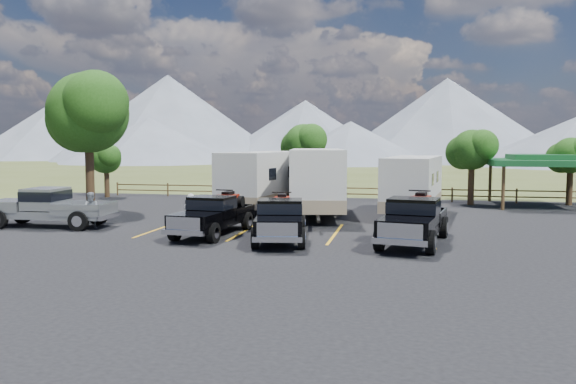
% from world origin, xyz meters
% --- Properties ---
extents(ground, '(320.00, 320.00, 0.00)m').
position_xyz_m(ground, '(0.00, 0.00, 0.00)').
color(ground, '#4C5724').
rests_on(ground, ground).
extents(asphalt_lot, '(44.00, 34.00, 0.04)m').
position_xyz_m(asphalt_lot, '(0.00, 3.00, 0.02)').
color(asphalt_lot, black).
rests_on(asphalt_lot, ground).
extents(stall_lines, '(12.12, 5.50, 0.01)m').
position_xyz_m(stall_lines, '(0.00, 4.00, 0.04)').
color(stall_lines, gold).
rests_on(stall_lines, asphalt_lot).
extents(tree_big_nw, '(5.54, 5.18, 7.84)m').
position_xyz_m(tree_big_nw, '(-12.55, 9.03, 5.60)').
color(tree_big_nw, '#311E13').
rests_on(tree_big_nw, ground).
extents(tree_ne_a, '(3.11, 2.92, 4.76)m').
position_xyz_m(tree_ne_a, '(8.97, 17.01, 3.48)').
color(tree_ne_a, '#311E13').
rests_on(tree_ne_a, ground).
extents(tree_ne_b, '(2.77, 2.59, 4.27)m').
position_xyz_m(tree_ne_b, '(14.98, 18.01, 3.13)').
color(tree_ne_b, '#311E13').
rests_on(tree_ne_b, ground).
extents(tree_north, '(3.46, 3.24, 5.25)m').
position_xyz_m(tree_north, '(-2.03, 19.02, 3.83)').
color(tree_north, '#311E13').
rests_on(tree_north, ground).
extents(tree_nw_small, '(2.59, 2.43, 3.85)m').
position_xyz_m(tree_nw_small, '(-16.02, 17.01, 2.78)').
color(tree_nw_small, '#311E13').
rests_on(tree_nw_small, ground).
extents(rail_fence, '(36.12, 0.12, 1.00)m').
position_xyz_m(rail_fence, '(2.00, 18.50, 0.61)').
color(rail_fence, brown).
rests_on(rail_fence, ground).
extents(pavilion, '(6.20, 6.20, 3.22)m').
position_xyz_m(pavilion, '(13.00, 17.00, 2.79)').
color(pavilion, brown).
rests_on(pavilion, ground).
extents(mountain_range, '(209.00, 71.00, 20.00)m').
position_xyz_m(mountain_range, '(-7.63, 105.98, 7.87)').
color(mountain_range, slate).
rests_on(mountain_range, ground).
extents(rig_left, '(2.38, 5.66, 1.84)m').
position_xyz_m(rig_left, '(-3.02, 2.78, 0.93)').
color(rig_left, black).
rests_on(rig_left, asphalt_lot).
extents(rig_center, '(2.69, 5.77, 1.85)m').
position_xyz_m(rig_center, '(0.04, 2.00, 0.93)').
color(rig_center, black).
rests_on(rig_center, asphalt_lot).
extents(rig_right, '(2.92, 6.19, 1.99)m').
position_xyz_m(rig_right, '(5.26, 2.33, 1.00)').
color(rig_right, black).
rests_on(rig_right, asphalt_lot).
extents(trailer_left, '(3.81, 9.78, 3.38)m').
position_xyz_m(trailer_left, '(-2.78, 10.89, 1.81)').
color(trailer_left, silver).
rests_on(trailer_left, asphalt_lot).
extents(trailer_center, '(3.97, 10.27, 3.55)m').
position_xyz_m(trailer_center, '(0.33, 9.61, 1.90)').
color(trailer_center, silver).
rests_on(trailer_center, asphalt_lot).
extents(trailer_right, '(3.37, 9.14, 3.16)m').
position_xyz_m(trailer_right, '(5.33, 10.41, 1.69)').
color(trailer_right, silver).
rests_on(trailer_right, asphalt_lot).
extents(pickup_silver, '(6.16, 2.44, 1.81)m').
position_xyz_m(pickup_silver, '(-11.20, 3.33, 0.98)').
color(pickup_silver, gray).
rests_on(pickup_silver, asphalt_lot).
extents(person_a, '(0.67, 0.49, 1.70)m').
position_xyz_m(person_a, '(-4.21, 3.18, 0.89)').
color(person_a, white).
rests_on(person_a, asphalt_lot).
extents(person_b, '(0.92, 0.78, 1.66)m').
position_xyz_m(person_b, '(-9.02, 3.29, 0.87)').
color(person_b, slate).
rests_on(person_b, asphalt_lot).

